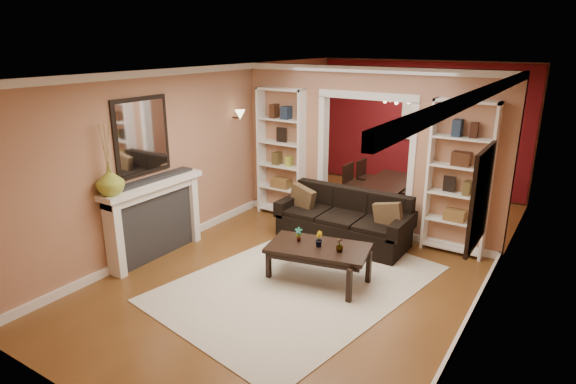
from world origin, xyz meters
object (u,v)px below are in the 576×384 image
Objects in this scene: sofa at (343,218)px; fireplace at (156,220)px; bookshelf_left at (282,153)px; bookshelf_right at (459,179)px; coffee_table at (318,263)px; dining_table at (391,193)px.

fireplace is at bearing -136.85° from sofa.
bookshelf_left is 1.00× the size of bookshelf_right.
bookshelf_left is at bearing 180.00° from bookshelf_right.
coffee_table is 2.47m from fireplace.
fireplace reaches higher than coffee_table.
coffee_table is 2.80m from bookshelf_left.
sofa reaches higher than dining_table.
sofa is at bearing -20.63° from bookshelf_left.
dining_table is at bearing 62.64° from fireplace.
bookshelf_left reaches higher than fireplace.
bookshelf_right is (3.10, 0.00, 0.00)m from bookshelf_left.
sofa is 1.59× the size of coffee_table.
sofa is 1.82m from bookshelf_right.
sofa is at bearing 43.15° from fireplace.
bookshelf_right is at bearing -133.64° from dining_table.
coffee_table is at bearing -46.26° from bookshelf_left.
bookshelf_right is 1.57× the size of dining_table.
coffee_table is at bearing -77.72° from sofa.
bookshelf_right reaches higher than fireplace.
coffee_table is 0.57× the size of bookshelf_right.
dining_table is (-0.29, 3.40, 0.01)m from coffee_table.
bookshelf_left is 1.57× the size of dining_table.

